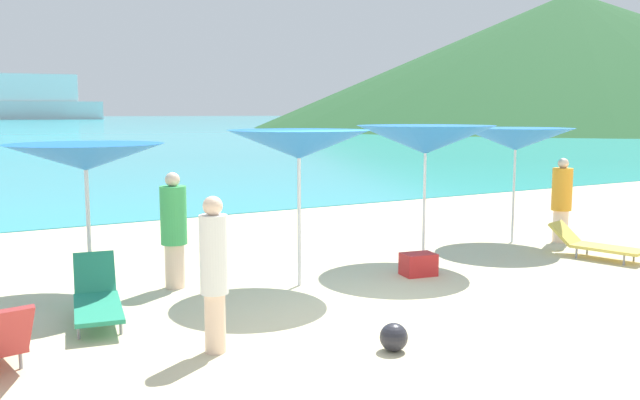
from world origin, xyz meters
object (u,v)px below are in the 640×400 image
object	(u,v)px
umbrella_2	(299,145)
cooler_box	(418,264)
umbrella_1	(85,157)
umbrella_3	(425,140)
umbrella_4	(516,139)
beach_ball	(394,337)
beachgoer_2	(214,270)
cruise_ship	(2,99)
lounge_chair_1	(97,297)
beachgoer_0	(562,199)
beachgoer_1	(174,228)
lounge_chair_3	(595,244)

from	to	relation	value
umbrella_2	cooler_box	xyz separation A→B (m)	(1.86, -0.38, -1.86)
umbrella_1	umbrella_3	bearing A→B (deg)	-8.56
umbrella_4	beach_ball	xyz separation A→B (m)	(-5.53, -3.67, -1.82)
beachgoer_2	cruise_ship	xyz separation A→B (m)	(21.24, 255.36, 6.19)
umbrella_4	lounge_chair_1	bearing A→B (deg)	-172.67
umbrella_3	lounge_chair_1	xyz separation A→B (m)	(-5.38, -0.51, -1.76)
beachgoer_0	beach_ball	bearing A→B (deg)	5.61
umbrella_1	beach_ball	distance (m)	4.85
umbrella_2	umbrella_1	bearing A→B (deg)	157.96
umbrella_3	beachgoer_0	xyz separation A→B (m)	(3.37, 0.04, -1.19)
umbrella_3	beach_ball	world-z (taller)	umbrella_3
beachgoer_1	lounge_chair_3	bearing A→B (deg)	158.95
lounge_chair_3	beachgoer_2	xyz separation A→B (m)	(-7.28, -1.02, 0.63)
umbrella_1	lounge_chair_1	bearing A→B (deg)	-98.45
lounge_chair_1	beachgoer_1	distance (m)	1.73
lounge_chair_1	umbrella_2	bearing A→B (deg)	13.95
lounge_chair_1	umbrella_3	bearing A→B (deg)	15.24
beachgoer_0	beachgoer_2	size ratio (longest dim) A/B	0.99
umbrella_3	lounge_chair_1	bearing A→B (deg)	-174.56
umbrella_1	cruise_ship	xyz separation A→B (m)	(21.86, 252.32, 5.19)
beachgoer_0	beach_ball	world-z (taller)	beachgoer_0
umbrella_1	beachgoer_0	bearing A→B (deg)	-4.94
cruise_ship	beachgoer_1	bearing A→B (deg)	-83.75
umbrella_1	umbrella_3	size ratio (longest dim) A/B	0.90
beach_ball	cruise_ship	distance (m)	257.11
umbrella_3	beachgoer_1	bearing A→B (deg)	173.35
lounge_chair_1	beachgoer_0	world-z (taller)	beachgoer_0
umbrella_3	umbrella_4	bearing A→B (deg)	11.22
lounge_chair_3	beach_ball	xyz separation A→B (m)	(-5.67, -1.93, -0.10)
umbrella_2	cruise_ship	xyz separation A→B (m)	(19.18, 253.41, 5.04)
beachgoer_0	beach_ball	xyz separation A→B (m)	(-6.31, -3.20, -0.69)
cooler_box	cruise_ship	bearing A→B (deg)	95.71
beachgoer_2	umbrella_2	bearing A→B (deg)	-171.87
beachgoer_0	cooler_box	distance (m)	4.13
umbrella_2	beach_ball	world-z (taller)	umbrella_2
cruise_ship	lounge_chair_3	bearing A→B (deg)	-82.19
lounge_chair_1	cooler_box	world-z (taller)	lounge_chair_1
lounge_chair_1	beach_ball	world-z (taller)	lounge_chair_1
umbrella_2	cruise_ship	size ratio (longest dim) A/B	0.03
beachgoer_0	cruise_ship	distance (m)	253.49
beach_ball	cruise_ship	size ratio (longest dim) A/B	0.00
lounge_chair_1	beachgoer_1	size ratio (longest dim) A/B	1.02
lounge_chair_3	beachgoer_2	size ratio (longest dim) A/B	0.98
lounge_chair_3	cooler_box	distance (m)	3.41
beachgoer_1	cruise_ship	xyz separation A→B (m)	(20.77, 252.63, 6.20)
beachgoer_0	umbrella_2	bearing A→B (deg)	-17.93
umbrella_4	beachgoer_0	world-z (taller)	umbrella_4
cruise_ship	beachgoer_0	bearing A→B (deg)	-82.06
beachgoer_0	beachgoer_1	size ratio (longest dim) A/B	0.98
lounge_chair_1	beach_ball	size ratio (longest dim) A/B	5.64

